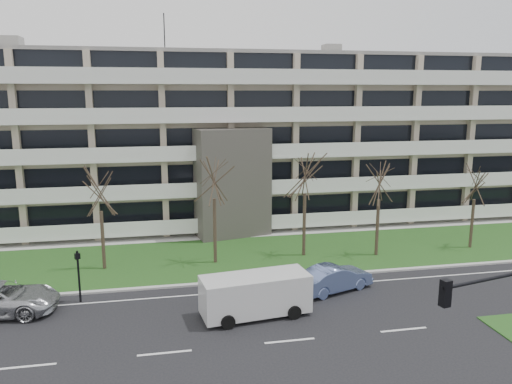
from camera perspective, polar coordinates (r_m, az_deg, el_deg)
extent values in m
plane|color=black|center=(25.38, 3.87, -16.61)|extent=(160.00, 160.00, 0.00)
cube|color=#224C19|center=(37.07, -1.35, -7.29)|extent=(90.00, 10.00, 0.06)
cube|color=#B2B2AD|center=(32.44, 0.17, -10.02)|extent=(90.00, 0.35, 0.12)
cube|color=#B2B2AD|center=(42.25, -2.63, -4.93)|extent=(90.00, 2.00, 0.08)
cube|color=white|center=(31.10, 0.72, -11.11)|extent=(90.00, 0.12, 0.01)
cube|color=#B5A58D|center=(47.69, -3.97, 6.06)|extent=(60.00, 12.00, 15.00)
cube|color=gray|center=(47.60, -4.10, 15.27)|extent=(60.50, 12.50, 0.30)
cube|color=#4C4742|center=(41.22, -2.69, 1.03)|extent=(6.39, 3.69, 9.00)
cube|color=black|center=(41.55, -2.61, -2.41)|extent=(4.92, 1.19, 3.50)
cube|color=gray|center=(48.80, -26.37, 14.95)|extent=(2.00, 2.00, 1.20)
cylinder|color=black|center=(47.40, -10.43, 17.38)|extent=(0.10, 0.10, 3.50)
cube|color=black|center=(42.66, -2.85, -1.91)|extent=(58.00, 0.10, 1.80)
cube|color=white|center=(42.38, -2.70, -4.09)|extent=(58.00, 1.40, 0.22)
cube|color=white|center=(41.60, -2.57, -3.53)|extent=(58.00, 0.08, 1.00)
cube|color=black|center=(42.07, -2.89, 2.07)|extent=(58.00, 0.10, 1.80)
cube|color=white|center=(41.68, -2.74, -0.12)|extent=(58.00, 1.40, 0.22)
cube|color=white|center=(40.93, -2.61, 0.53)|extent=(58.00, 0.08, 1.00)
cube|color=black|center=(41.69, -2.93, 6.14)|extent=(58.00, 0.10, 1.80)
cube|color=white|center=(41.19, -2.77, 3.98)|extent=(58.00, 1.40, 0.22)
cube|color=white|center=(40.48, -2.65, 4.70)|extent=(58.00, 0.08, 1.00)
cube|color=black|center=(41.53, -2.97, 10.27)|extent=(58.00, 0.10, 1.80)
cube|color=white|center=(40.91, -2.82, 8.15)|extent=(58.00, 1.40, 0.22)
cube|color=white|center=(40.24, -2.69, 8.95)|extent=(58.00, 0.08, 1.00)
cube|color=black|center=(41.58, -3.02, 14.40)|extent=(58.00, 0.10, 1.80)
cube|color=white|center=(40.85, -2.86, 12.35)|extent=(58.00, 1.40, 0.22)
cube|color=white|center=(40.22, -2.73, 13.22)|extent=(58.00, 0.08, 1.00)
imported|color=#B2B4B9|center=(31.04, -27.25, -10.78)|extent=(6.44, 3.47, 1.72)
imported|color=#6B80BA|center=(31.10, 8.97, -9.68)|extent=(5.13, 3.24, 1.60)
cube|color=silver|center=(27.36, -0.08, -11.55)|extent=(6.03, 2.86, 2.04)
cube|color=black|center=(27.14, -0.08, -10.40)|extent=(5.59, 2.65, 0.75)
cube|color=silver|center=(28.34, 5.30, -11.12)|extent=(0.63, 2.08, 1.29)
cylinder|color=black|center=(26.31, -3.23, -14.62)|extent=(0.78, 0.36, 0.75)
cylinder|color=black|center=(28.20, -4.41, -12.78)|extent=(0.78, 0.36, 0.75)
cylinder|color=black|center=(27.38, 4.39, -13.54)|extent=(0.78, 0.36, 0.75)
cylinder|color=black|center=(29.20, 2.73, -11.87)|extent=(0.78, 0.36, 0.75)
cylinder|color=black|center=(19.75, 25.59, -8.85)|extent=(4.80, 1.21, 0.13)
cube|color=black|center=(18.23, 20.82, -10.75)|extent=(0.36, 0.36, 0.94)
sphere|color=red|center=(18.12, 20.89, -9.87)|extent=(0.19, 0.19, 0.19)
sphere|color=orange|center=(18.23, 20.82, -10.75)|extent=(0.19, 0.19, 0.19)
sphere|color=green|center=(18.34, 20.76, -11.63)|extent=(0.19, 0.19, 0.19)
cylinder|color=black|center=(30.61, -19.59, -9.10)|extent=(0.12, 0.12, 3.07)
cube|color=black|center=(30.22, -19.75, -6.91)|extent=(0.35, 0.32, 0.33)
sphere|color=red|center=(30.22, -19.75, -6.91)|extent=(0.14, 0.14, 0.14)
cylinder|color=#382B21|center=(35.38, -17.10, -5.32)|extent=(0.24, 0.24, 4.07)
cylinder|color=#382B21|center=(35.08, -4.72, -4.48)|extent=(0.24, 0.24, 4.67)
cylinder|color=#382B21|center=(36.66, 5.53, -3.77)|extent=(0.24, 0.24, 4.70)
cylinder|color=#382B21|center=(37.67, 13.69, -3.99)|extent=(0.24, 0.24, 4.25)
cylinder|color=#382B21|center=(41.85, 23.44, -3.36)|extent=(0.24, 0.24, 3.86)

